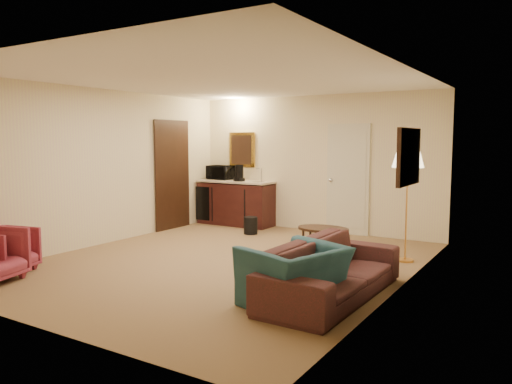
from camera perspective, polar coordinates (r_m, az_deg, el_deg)
ground at (r=7.28m, az=-3.52°, el=-7.98°), size 6.00×6.00×0.00m
room_walls at (r=7.76m, az=-0.90°, el=5.70°), size 5.02×6.01×2.61m
wetbar_cabinet at (r=10.33m, az=-2.34°, el=-1.23°), size 1.64×0.58×0.92m
sofa at (r=5.66m, az=8.71°, el=-7.68°), size 0.69×2.20×0.85m
teal_armchair at (r=5.32m, az=4.35°, el=-8.45°), size 0.91×1.14×0.87m
rose_chair_near at (r=7.42m, az=-26.74°, el=-5.75°), size 0.73×0.76×0.66m
coffee_table at (r=7.56m, az=7.66°, el=-5.73°), size 0.84×0.61×0.45m
floor_lamp at (r=7.47m, az=16.84°, el=-1.33°), size 0.59×0.59×1.68m
waste_bin at (r=9.34m, az=-0.62°, el=-3.84°), size 0.34×0.34×0.32m
microwave at (r=10.59m, az=-4.11°, el=2.42°), size 0.53×0.31×0.36m
coffee_maker at (r=10.11m, az=-1.94°, el=2.19°), size 0.18×0.18×0.33m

